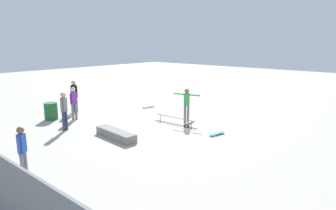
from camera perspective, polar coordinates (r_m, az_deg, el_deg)
The scene contains 12 objects.
ground_plane at distance 14.36m, azimuth 1.22°, elevation -3.41°, with size 60.00×60.00×0.00m, color #ADA89E.
grind_rail at distance 14.10m, azimuth 1.34°, elevation -3.05°, with size 2.42×0.34×0.36m.
skate_ledge at distance 12.36m, azimuth -9.71°, elevation -5.38°, with size 2.13×0.51×0.32m, color gray.
skater_main at distance 14.31m, azimuth 3.50°, elevation 0.43°, with size 1.29×0.40×1.63m.
skateboard_main at distance 14.35m, azimuth 4.03°, elevation -3.15°, with size 0.41×0.82×0.09m.
bystander_grey_shirt at distance 13.75m, azimuth -18.84°, elevation -0.71°, with size 0.26×0.38×1.67m.
bystander_black_shirt at distance 17.06m, azimuth -17.12°, elevation 1.89°, with size 0.38×0.29×1.73m.
bystander_blue_shirt at distance 9.46m, azimuth -25.57°, elevation -7.47°, with size 0.25×0.32×1.50m.
bystander_purple_shirt at distance 15.48m, azimuth -17.19°, elevation 0.64°, with size 0.23×0.37×1.61m.
loose_skateboard_pink at distance 17.73m, azimuth -3.64°, elevation -0.22°, with size 0.37×0.82×0.09m.
loose_skateboard_teal at distance 12.77m, azimuth 9.15°, elevation -5.18°, with size 0.37×0.82×0.09m.
trash_bin at distance 15.98m, azimuth -21.02°, elevation -1.09°, with size 0.63×0.63×0.84m, color #1E592D.
Camera 1 is at (-8.90, 10.61, 3.80)m, focal length 32.63 mm.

